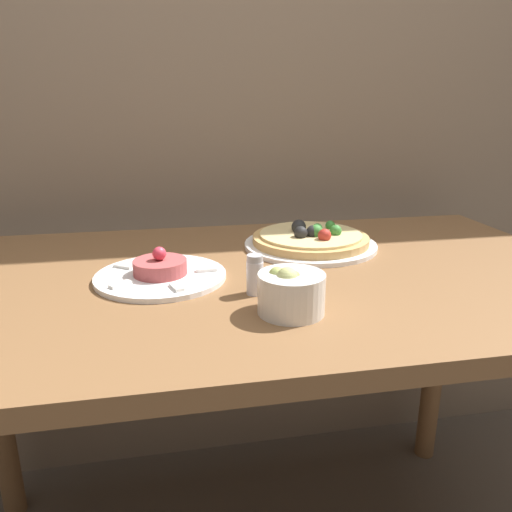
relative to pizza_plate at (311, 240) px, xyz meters
name	(u,v)px	position (x,y,z in m)	size (l,w,h in m)	color
back_wall	(218,30)	(-0.16, 0.37, 0.49)	(8.00, 0.05, 2.60)	#84705B
dining_table	(255,321)	(-0.16, -0.15, -0.12)	(1.39, 0.79, 0.79)	brown
pizza_plate	(311,240)	(0.00, 0.00, 0.00)	(0.31, 0.31, 0.06)	white
tartare_plate	(160,273)	(-0.35, -0.15, -0.01)	(0.25, 0.25, 0.06)	white
small_bowl	(291,292)	(-0.14, -0.35, 0.02)	(0.11, 0.11, 0.08)	silver
salt_shaker	(255,275)	(-0.18, -0.26, 0.02)	(0.03, 0.03, 0.07)	silver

